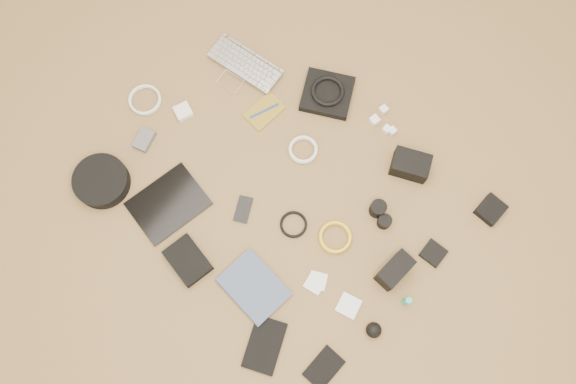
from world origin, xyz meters
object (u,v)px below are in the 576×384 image
Objects in this scene: laptop at (239,72)px; headphone_case at (102,181)px; dslr_camera at (410,165)px; tablet at (168,204)px; paperback at (236,304)px; phone at (243,209)px.

headphone_case reaches higher than laptop.
tablet is at bearing -154.31° from dslr_camera.
headphone_case reaches higher than paperback.
phone is at bearing 47.55° from tablet.
laptop is 1.46× the size of headphone_case.
laptop is at bearing 47.25° from paperback.
dslr_camera is at bearing 60.76° from tablet.
dslr_camera reaches higher than tablet.
phone is 0.54m from headphone_case.
dslr_camera reaches higher than headphone_case.
laptop is 1.13× the size of tablet.
tablet is at bearing 20.30° from headphone_case.
tablet is at bearing -170.75° from phone.
dslr_camera is 1.36× the size of phone.
tablet is (-0.63, -0.67, -0.03)m from dslr_camera.
headphone_case is at bearing -102.43° from laptop.
phone is at bearing 43.65° from paperback.
dslr_camera is at bearing 28.16° from phone.
laptop reaches higher than paperback.
tablet is 0.45m from paperback.
headphone_case is (-0.48, -0.25, 0.02)m from phone.
tablet is 0.26m from headphone_case.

